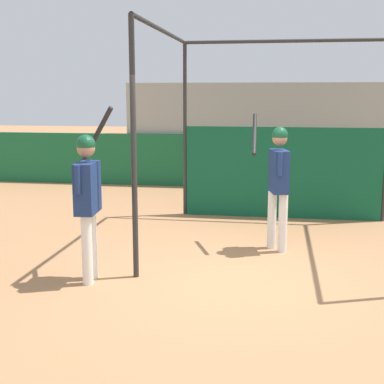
% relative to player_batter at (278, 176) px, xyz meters
% --- Properties ---
extents(ground_plane, '(60.00, 60.00, 0.00)m').
position_rel_player_batter_xyz_m(ground_plane, '(-0.53, -1.47, -1.11)').
color(ground_plane, '#A8754C').
extents(outfield_wall, '(24.00, 0.12, 1.29)m').
position_rel_player_batter_xyz_m(outfield_wall, '(-0.53, 5.24, -0.46)').
color(outfield_wall, '#196038').
rests_on(outfield_wall, ground).
extents(bleacher_section, '(6.50, 2.40, 2.57)m').
position_rel_player_batter_xyz_m(bleacher_section, '(-0.53, 6.50, 0.17)').
color(bleacher_section, '#9E9E99').
rests_on(bleacher_section, ground).
extents(batting_cage, '(3.71, 3.69, 3.23)m').
position_rel_player_batter_xyz_m(batting_cage, '(0.08, 1.54, 0.25)').
color(batting_cage, '#282828').
rests_on(batting_cage, ground).
extents(player_batter, '(0.57, 0.87, 1.99)m').
position_rel_player_batter_xyz_m(player_batter, '(0.00, 0.00, 0.00)').
color(player_batter, white).
rests_on(player_batter, ground).
extents(player_waiting, '(0.56, 0.80, 2.14)m').
position_rel_player_batter_xyz_m(player_waiting, '(-2.26, -1.72, -0.00)').
color(player_waiting, white).
rests_on(player_waiting, ground).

